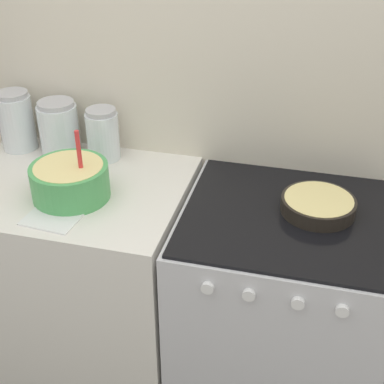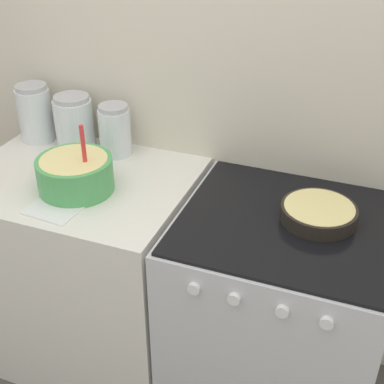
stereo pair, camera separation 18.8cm
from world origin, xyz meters
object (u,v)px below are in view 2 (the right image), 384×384
(storage_jar_middle, at_px, (75,125))
(baking_pan, at_px, (319,213))
(stove, at_px, (275,317))
(mixing_bowl, at_px, (75,172))
(storage_jar_right, at_px, (115,133))
(storage_jar_left, at_px, (36,117))

(storage_jar_middle, bearing_deg, baking_pan, -10.50)
(stove, height_order, mixing_bowl, mixing_bowl)
(baking_pan, relative_size, storage_jar_middle, 1.13)
(stove, bearing_deg, storage_jar_right, 162.75)
(storage_jar_left, relative_size, storage_jar_middle, 1.10)
(baking_pan, distance_m, storage_jar_left, 1.28)
(stove, height_order, baking_pan, baking_pan)
(storage_jar_left, relative_size, storage_jar_right, 1.16)
(stove, height_order, storage_jar_left, storage_jar_left)
(mixing_bowl, distance_m, baking_pan, 0.88)
(storage_jar_middle, distance_m, storage_jar_right, 0.19)
(mixing_bowl, xyz_separation_m, baking_pan, (0.87, 0.12, -0.04))
(storage_jar_left, bearing_deg, storage_jar_right, -0.00)
(mixing_bowl, distance_m, storage_jar_right, 0.32)
(stove, distance_m, storage_jar_left, 1.31)
(baking_pan, bearing_deg, storage_jar_right, 167.26)
(storage_jar_left, xyz_separation_m, storage_jar_right, (0.39, -0.00, -0.02))
(stove, relative_size, storage_jar_right, 4.21)
(mixing_bowl, relative_size, storage_jar_middle, 1.23)
(stove, distance_m, storage_jar_middle, 1.14)
(storage_jar_left, xyz_separation_m, storage_jar_middle, (0.19, -0.00, -0.01))
(baking_pan, bearing_deg, mixing_bowl, -172.26)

